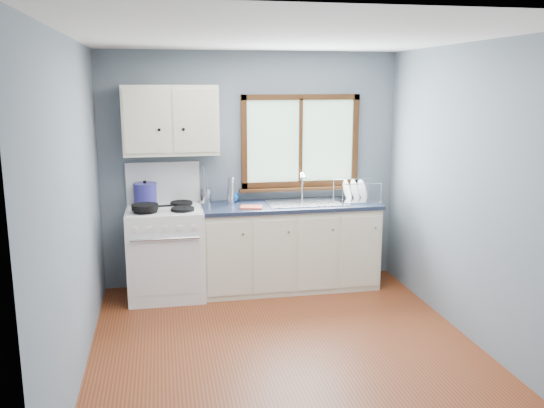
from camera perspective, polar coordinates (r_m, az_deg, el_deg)
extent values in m
cube|color=brown|center=(4.91, 1.47, -14.39)|extent=(3.20, 3.60, 0.02)
cube|color=white|center=(4.42, 1.65, 16.37)|extent=(3.20, 3.60, 0.02)
cube|color=slate|center=(6.25, -2.04, 3.45)|extent=(3.20, 0.02, 2.50)
cube|color=slate|center=(2.82, 9.58, -7.13)|extent=(3.20, 0.02, 2.50)
cube|color=slate|center=(4.45, -19.16, -0.64)|extent=(0.02, 3.60, 2.50)
cube|color=slate|center=(5.09, 19.54, 0.85)|extent=(0.02, 3.60, 2.50)
cube|color=white|center=(6.01, -10.47, -4.80)|extent=(0.76, 0.65, 0.92)
cube|color=white|center=(6.16, -10.74, 2.08)|extent=(0.76, 0.05, 0.44)
cube|color=silver|center=(5.90, -10.64, -0.46)|extent=(0.72, 0.59, 0.01)
cylinder|color=black|center=(5.75, -12.43, -0.65)|extent=(0.23, 0.23, 0.03)
cylinder|color=black|center=(5.75, -8.84, -0.51)|extent=(0.23, 0.23, 0.03)
cylinder|color=black|center=(6.04, -12.37, -0.05)|extent=(0.23, 0.23, 0.03)
cylinder|color=black|center=(6.04, -8.96, 0.08)|extent=(0.23, 0.23, 0.03)
cylinder|color=silver|center=(5.61, -10.52, -3.44)|extent=(0.66, 0.02, 0.02)
cube|color=silver|center=(5.72, -10.41, -6.29)|extent=(0.66, 0.01, 0.55)
cube|color=beige|center=(6.18, 1.74, -4.33)|extent=(1.85, 0.60, 0.88)
cube|color=black|center=(6.32, 1.68, -7.76)|extent=(1.85, 0.54, 0.08)
cube|color=black|center=(6.07, 1.77, -0.16)|extent=(1.89, 0.64, 0.04)
cube|color=silver|center=(6.11, 3.42, 0.12)|extent=(0.84, 0.46, 0.01)
cube|color=silver|center=(6.08, 1.58, -0.62)|extent=(0.36, 0.40, 0.14)
cube|color=silver|center=(6.17, 5.21, -0.47)|extent=(0.36, 0.40, 0.14)
cylinder|color=silver|center=(6.27, 2.98, 1.71)|extent=(0.02, 0.02, 0.28)
cylinder|color=silver|center=(6.18, 3.15, 2.78)|extent=(0.02, 0.16, 0.02)
sphere|color=silver|center=(6.25, 3.00, 2.97)|extent=(0.04, 0.04, 0.04)
cube|color=#9EC6A8|center=(6.30, 2.82, 6.26)|extent=(1.22, 0.01, 0.92)
cube|color=#41230F|center=(6.25, 2.90, 10.53)|extent=(1.30, 0.05, 0.06)
cube|color=#41230F|center=(6.35, 2.81, 2.01)|extent=(1.30, 0.05, 0.06)
cube|color=#41230F|center=(6.16, -2.78, 6.14)|extent=(0.06, 0.05, 1.00)
cube|color=#41230F|center=(6.46, 8.24, 6.29)|extent=(0.06, 0.05, 1.00)
cube|color=#41230F|center=(6.28, 2.85, 6.24)|extent=(0.03, 0.05, 0.92)
cube|color=#41230F|center=(6.33, 2.87, 1.52)|extent=(1.36, 0.10, 0.03)
cube|color=beige|center=(5.94, -10.00, 8.18)|extent=(0.95, 0.32, 0.70)
cube|color=beige|center=(5.78, -12.35, 7.99)|extent=(0.44, 0.01, 0.62)
cube|color=beige|center=(5.79, -7.60, 8.16)|extent=(0.44, 0.01, 0.62)
sphere|color=black|center=(5.77, -11.12, 7.24)|extent=(0.03, 0.03, 0.03)
sphere|color=black|center=(5.77, -8.77, 7.32)|extent=(0.03, 0.03, 0.03)
cylinder|color=black|center=(5.72, -12.47, -0.29)|extent=(0.28, 0.28, 0.05)
cube|color=black|center=(5.74, -10.61, -0.19)|extent=(0.15, 0.04, 0.02)
cylinder|color=navy|center=(6.03, -12.45, 1.02)|extent=(0.24, 0.24, 0.19)
cylinder|color=navy|center=(6.01, -12.49, 1.97)|extent=(0.25, 0.25, 0.01)
sphere|color=black|center=(6.01, -12.50, 2.13)|extent=(0.04, 0.04, 0.04)
cylinder|color=silver|center=(6.12, -6.65, 0.81)|extent=(0.14, 0.14, 0.16)
cylinder|color=silver|center=(6.10, -6.48, 2.30)|extent=(0.01, 0.01, 0.23)
cylinder|color=silver|center=(6.11, -6.86, 2.50)|extent=(0.01, 0.01, 0.27)
cylinder|color=silver|center=(6.08, -6.70, 2.16)|extent=(0.01, 0.01, 0.21)
cylinder|color=silver|center=(6.01, -4.14, 1.31)|extent=(0.07, 0.07, 0.29)
imported|color=#0D5AB8|center=(6.11, -3.84, 1.19)|extent=(0.11, 0.11, 0.23)
cube|color=#DF5134|center=(5.86, -2.07, -0.32)|extent=(0.25, 0.21, 0.02)
cube|color=silver|center=(6.28, 8.37, 0.38)|extent=(0.45, 0.34, 0.02)
cylinder|color=silver|center=(6.04, 7.01, 0.92)|extent=(0.01, 0.01, 0.21)
cylinder|color=silver|center=(6.19, 10.75, 1.06)|extent=(0.01, 0.01, 0.21)
cylinder|color=silver|center=(6.34, 6.10, 1.46)|extent=(0.01, 0.01, 0.21)
cylinder|color=silver|center=(6.48, 9.69, 1.58)|extent=(0.01, 0.01, 0.21)
cylinder|color=silver|center=(6.09, 8.93, 1.98)|extent=(0.43, 0.01, 0.01)
cylinder|color=silver|center=(6.39, 7.94, 2.46)|extent=(0.43, 0.01, 0.01)
cylinder|color=white|center=(6.22, 7.48, 1.33)|extent=(0.06, 0.23, 0.23)
cylinder|color=white|center=(6.25, 8.22, 1.35)|extent=(0.06, 0.23, 0.23)
cylinder|color=white|center=(6.28, 8.95, 1.38)|extent=(0.06, 0.23, 0.23)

